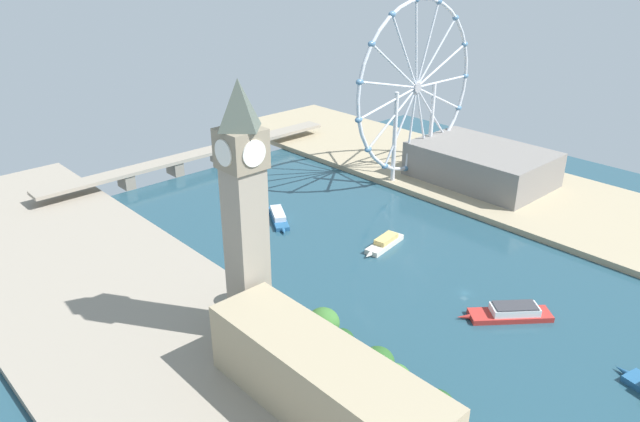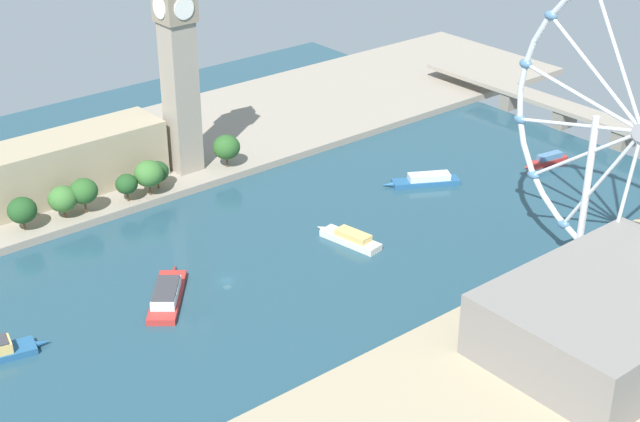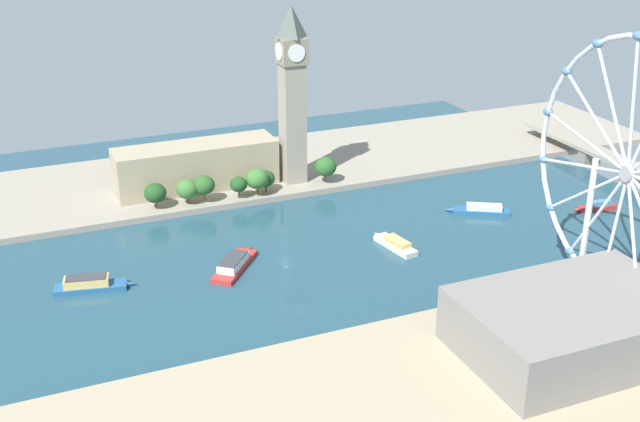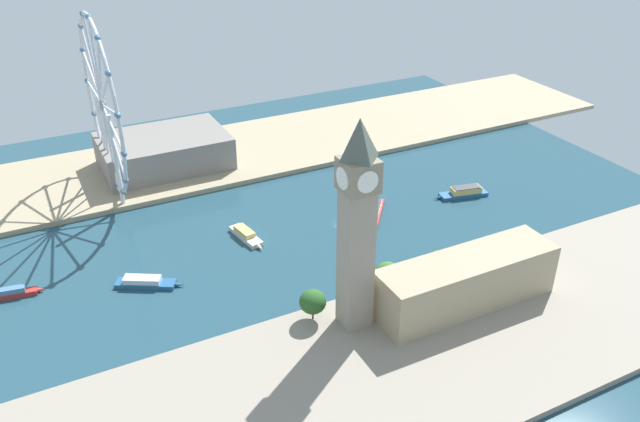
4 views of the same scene
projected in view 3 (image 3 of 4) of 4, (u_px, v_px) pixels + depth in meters
The scene contains 13 objects.
ground_plane at pixel (285, 262), 345.03m from camera, with size 386.88×386.88×0.00m, color #234756.
riverbank_left at pixel (213, 175), 436.25m from camera, with size 90.00×520.00×3.00m, color gray.
riverbank_right at pixel (409, 402), 252.63m from camera, with size 90.00×520.00×3.00m, color tan.
clock_tower at pixel (292, 93), 406.43m from camera, with size 13.92×13.92×89.65m.
parliament_block at pixel (196, 166), 411.46m from camera, with size 22.00×81.15×22.81m, color tan.
tree_row_embankment at pixel (236, 182), 400.38m from camera, with size 14.30×98.74×14.07m.
ferris_wheel at pixel (628, 175), 287.35m from camera, with size 98.87×3.20×100.48m.
riverside_hall at pixel (574, 324), 273.50m from camera, with size 50.97×75.46×19.58m, color gray.
tour_boat_0 at pixel (481, 210), 391.78m from camera, with size 19.53×29.67×4.53m.
tour_boat_1 at pixel (395, 244), 356.62m from camera, with size 28.10×10.46×4.70m.
tour_boat_2 at pixel (90, 284), 321.40m from camera, with size 13.63×32.85×5.84m.
tour_boat_3 at pixel (234, 264), 338.03m from camera, with size 31.32×26.87×5.50m.
tour_boat_4 at pixel (596, 206), 395.46m from camera, with size 7.41×22.53×4.64m.
Camera 3 is at (290.13, -107.16, 155.11)m, focal length 45.92 mm.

